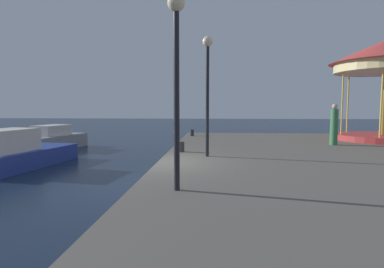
# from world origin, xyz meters

# --- Properties ---
(ground_plane) EXTENTS (120.00, 120.00, 0.00)m
(ground_plane) POSITION_xyz_m (0.00, 0.00, 0.00)
(ground_plane) COLOR #162338
(motorboat_blue) EXTENTS (2.79, 5.25, 1.67)m
(motorboat_blue) POSITION_xyz_m (-6.44, 2.58, 0.61)
(motorboat_blue) COLOR navy
(motorboat_blue) RESTS_ON ground
(motorboat_grey) EXTENTS (2.86, 5.08, 1.47)m
(motorboat_grey) POSITION_xyz_m (-8.07, 8.08, 0.56)
(motorboat_grey) COLOR gray
(motorboat_grey) RESTS_ON ground
(lamp_post_near_edge) EXTENTS (0.36, 0.36, 4.02)m
(lamp_post_near_edge) POSITION_xyz_m (1.02, -3.41, 3.57)
(lamp_post_near_edge) COLOR black
(lamp_post_near_edge) RESTS_ON quay_dock
(lamp_post_mid_promenade) EXTENTS (0.36, 0.36, 4.20)m
(lamp_post_mid_promenade) POSITION_xyz_m (1.57, 1.14, 3.68)
(lamp_post_mid_promenade) COLOR black
(lamp_post_mid_promenade) RESTS_ON quay_dock
(bollard_north) EXTENTS (0.24, 0.24, 0.40)m
(bollard_north) POSITION_xyz_m (0.47, 8.97, 1.00)
(bollard_north) COLOR #2D2D33
(bollard_north) RESTS_ON quay_dock
(bollard_south) EXTENTS (0.24, 0.24, 0.40)m
(bollard_south) POSITION_xyz_m (0.53, 2.19, 1.00)
(bollard_south) COLOR #2D2D33
(bollard_south) RESTS_ON quay_dock
(person_mid_promenade) EXTENTS (0.34, 0.34, 1.91)m
(person_mid_promenade) POSITION_xyz_m (7.38, 4.94, 1.70)
(person_mid_promenade) COLOR #387247
(person_mid_promenade) RESTS_ON quay_dock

